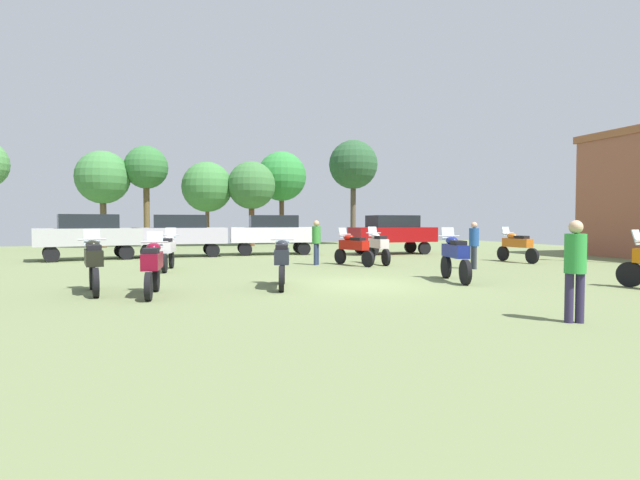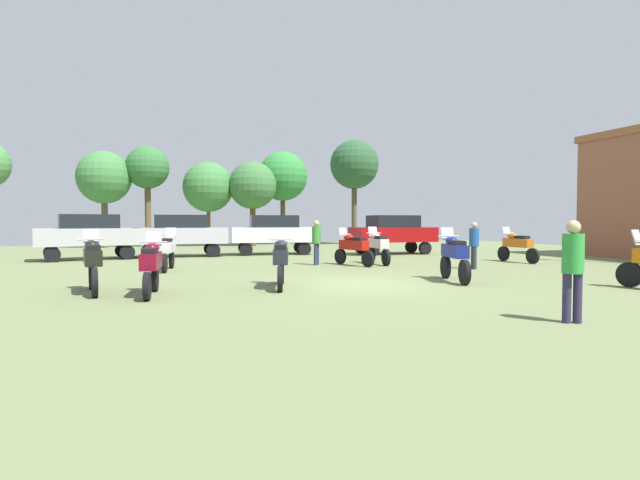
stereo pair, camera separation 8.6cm
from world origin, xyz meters
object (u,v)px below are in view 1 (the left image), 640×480
at_px(car_2, 273,232).
at_px(person_3, 575,263).
at_px(motorcycle_1, 455,255).
at_px(motorcycle_5, 152,265).
at_px(motorcycle_6, 168,249).
at_px(tree_2, 353,165).
at_px(car_3, 88,233).
at_px(car_4, 392,232).
at_px(tree_6, 282,177).
at_px(motorcycle_4, 94,262).
at_px(person_1, 316,239).
at_px(tree_8, 251,186).
at_px(person_2, 474,242).
at_px(tree_5, 146,169).
at_px(motorcycle_8, 282,259).
at_px(car_1, 180,232).
at_px(tree_1, 103,178).
at_px(motorcycle_2, 517,245).
at_px(motorcycle_7, 353,247).
at_px(motorcycle_10, 378,246).

distance_m(car_2, person_3, 18.20).
bearing_deg(person_3, motorcycle_1, -78.27).
height_order(motorcycle_5, motorcycle_6, motorcycle_6).
relative_size(motorcycle_1, tree_2, 0.29).
xyz_separation_m(motorcycle_6, car_3, (-3.20, 6.05, 0.45)).
height_order(motorcycle_1, car_4, car_4).
height_order(motorcycle_5, tree_6, tree_6).
bearing_deg(motorcycle_5, motorcycle_4, 152.86).
bearing_deg(person_1, tree_8, -140.54).
relative_size(motorcycle_5, car_3, 0.45).
bearing_deg(person_2, car_4, -173.35).
distance_m(motorcycle_4, tree_5, 22.05).
relative_size(motorcycle_8, car_4, 0.49).
bearing_deg(car_1, person_1, -142.55).
distance_m(car_3, tree_1, 11.06).
height_order(motorcycle_4, tree_1, tree_1).
xyz_separation_m(motorcycle_1, tree_6, (0.81, 23.07, 4.20)).
xyz_separation_m(car_3, tree_1, (-0.34, 10.55, 3.30)).
bearing_deg(tree_1, tree_5, -1.45).
height_order(motorcycle_2, car_1, car_1).
distance_m(motorcycle_6, motorcycle_7, 6.78).
xyz_separation_m(motorcycle_6, motorcycle_8, (2.64, -5.51, -0.00)).
bearing_deg(motorcycle_8, person_2, 33.83).
relative_size(motorcycle_10, car_4, 0.50).
height_order(person_1, tree_2, tree_2).
distance_m(motorcycle_5, tree_2, 26.19).
height_order(person_3, tree_1, tree_1).
distance_m(motorcycle_10, car_3, 12.69).
xyz_separation_m(motorcycle_10, person_3, (-1.77, -11.31, 0.27)).
relative_size(motorcycle_8, person_2, 1.27).
bearing_deg(motorcycle_2, tree_6, 104.08).
height_order(motorcycle_10, person_2, person_2).
xyz_separation_m(car_4, person_1, (-5.69, -4.75, -0.16)).
xyz_separation_m(car_2, tree_2, (8.07, 8.85, 4.62)).
xyz_separation_m(car_4, tree_1, (-14.73, 11.46, 3.30)).
xyz_separation_m(motorcycle_4, car_4, (13.00, 10.20, 0.43)).
height_order(car_2, person_3, car_2).
bearing_deg(motorcycle_5, tree_6, 75.25).
bearing_deg(tree_6, motorcycle_5, -110.96).
bearing_deg(motorcycle_5, tree_5, 97.27).
bearing_deg(motorcycle_5, motorcycle_8, 13.64).
height_order(motorcycle_4, motorcycle_6, motorcycle_4).
xyz_separation_m(tree_1, tree_5, (2.63, -0.07, 0.67)).
xyz_separation_m(motorcycle_6, tree_6, (8.40, 17.29, 4.23)).
bearing_deg(motorcycle_10, car_1, 140.14).
xyz_separation_m(motorcycle_8, tree_5, (-3.55, 22.04, 4.42)).
xyz_separation_m(motorcycle_1, tree_1, (-11.12, 22.39, 3.73)).
bearing_deg(tree_1, motorcycle_1, -63.59).
xyz_separation_m(motorcycle_6, motorcycle_7, (6.77, -0.26, -0.01)).
relative_size(car_4, person_3, 2.52).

